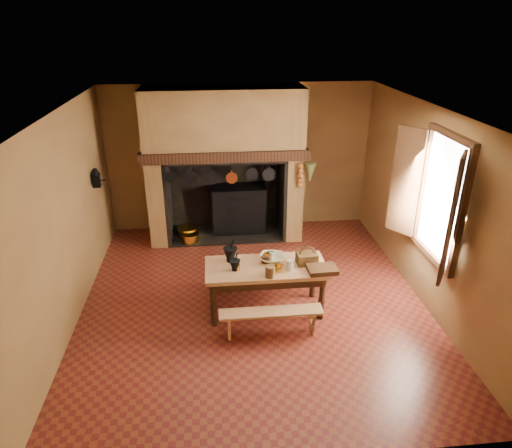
{
  "coord_description": "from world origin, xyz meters",
  "views": [
    {
      "loc": [
        -0.55,
        -5.73,
        3.89
      ],
      "look_at": [
        0.07,
        0.3,
        1.12
      ],
      "focal_mm": 32.0,
      "sensor_mm": 36.0,
      "label": 1
    }
  ],
  "objects_px": {
    "bench_front": "(271,317)",
    "wicker_basket": "(307,258)",
    "mixing_bowl": "(272,258)",
    "iron_range": "(239,208)",
    "coffee_grinder": "(267,258)",
    "work_table": "(266,273)"
  },
  "relations": [
    {
      "from": "mixing_bowl",
      "to": "iron_range",
      "type": "bearing_deg",
      "value": 96.67
    },
    {
      "from": "work_table",
      "to": "mixing_bowl",
      "type": "xyz_separation_m",
      "value": [
        0.11,
        0.14,
        0.16
      ]
    },
    {
      "from": "bench_front",
      "to": "mixing_bowl",
      "type": "height_order",
      "value": "mixing_bowl"
    },
    {
      "from": "bench_front",
      "to": "wicker_basket",
      "type": "xyz_separation_m",
      "value": [
        0.58,
        0.59,
        0.53
      ]
    },
    {
      "from": "bench_front",
      "to": "coffee_grinder",
      "type": "height_order",
      "value": "coffee_grinder"
    },
    {
      "from": "iron_range",
      "to": "coffee_grinder",
      "type": "distance_m",
      "value": 2.63
    },
    {
      "from": "work_table",
      "to": "coffee_grinder",
      "type": "xyz_separation_m",
      "value": [
        0.02,
        0.11,
        0.18
      ]
    },
    {
      "from": "work_table",
      "to": "bench_front",
      "type": "distance_m",
      "value": 0.67
    },
    {
      "from": "iron_range",
      "to": "bench_front",
      "type": "xyz_separation_m",
      "value": [
        0.19,
        -3.29,
        -0.2
      ]
    },
    {
      "from": "bench_front",
      "to": "wicker_basket",
      "type": "height_order",
      "value": "wicker_basket"
    },
    {
      "from": "mixing_bowl",
      "to": "wicker_basket",
      "type": "distance_m",
      "value": 0.49
    },
    {
      "from": "iron_range",
      "to": "wicker_basket",
      "type": "distance_m",
      "value": 2.82
    },
    {
      "from": "iron_range",
      "to": "wicker_basket",
      "type": "xyz_separation_m",
      "value": [
        0.77,
        -2.69,
        0.33
      ]
    },
    {
      "from": "iron_range",
      "to": "work_table",
      "type": "distance_m",
      "value": 2.72
    },
    {
      "from": "work_table",
      "to": "mixing_bowl",
      "type": "height_order",
      "value": "mixing_bowl"
    },
    {
      "from": "bench_front",
      "to": "work_table",
      "type": "bearing_deg",
      "value": 90.0
    },
    {
      "from": "iron_range",
      "to": "work_table",
      "type": "height_order",
      "value": "iron_range"
    },
    {
      "from": "mixing_bowl",
      "to": "wicker_basket",
      "type": "relative_size",
      "value": 1.17
    },
    {
      "from": "mixing_bowl",
      "to": "wicker_basket",
      "type": "xyz_separation_m",
      "value": [
        0.47,
        -0.13,
        0.05
      ]
    },
    {
      "from": "work_table",
      "to": "iron_range",
      "type": "bearing_deg",
      "value": 94.09
    },
    {
      "from": "iron_range",
      "to": "coffee_grinder",
      "type": "xyz_separation_m",
      "value": [
        0.22,
        -2.6,
        0.31
      ]
    },
    {
      "from": "iron_range",
      "to": "bench_front",
      "type": "distance_m",
      "value": 3.3
    }
  ]
}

